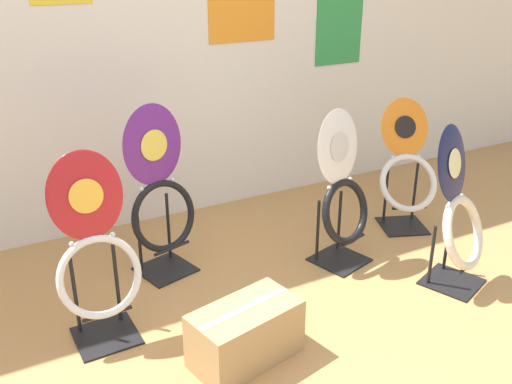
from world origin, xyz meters
The scene contains 7 objects.
wall_back centered at (0.00, 2.10, 1.30)m, with size 8.00×0.07×2.60m.
toilet_seat_display_crimson_swirl centered at (-0.50, 0.97, 0.45)m, with size 0.38×0.29×0.90m.
toilet_seat_display_orange_sun centered at (1.51, 1.21, 0.37)m, with size 0.44×0.45×0.81m.
toilet_seat_display_white_plain centered at (0.88, 1.02, 0.40)m, with size 0.40×0.35×0.89m.
toilet_seat_display_navy_moon centered at (1.28, 0.55, 0.39)m, with size 0.44×0.38×0.87m.
toilet_seat_display_purple_note centered at (-0.05, 1.40, 0.44)m, with size 0.41×0.34×0.95m.
storage_box centered at (0.01, 0.51, 0.13)m, with size 0.52×0.35×0.26m.
Camera 1 is at (-0.91, -1.31, 1.68)m, focal length 40.00 mm.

